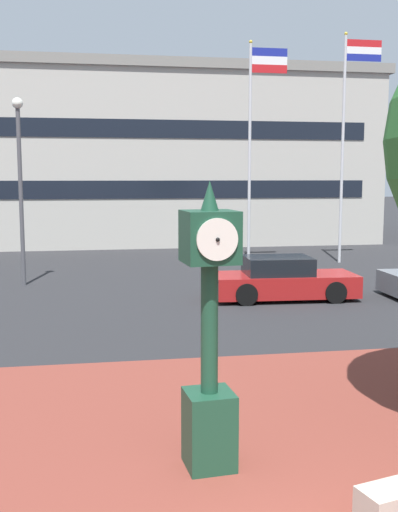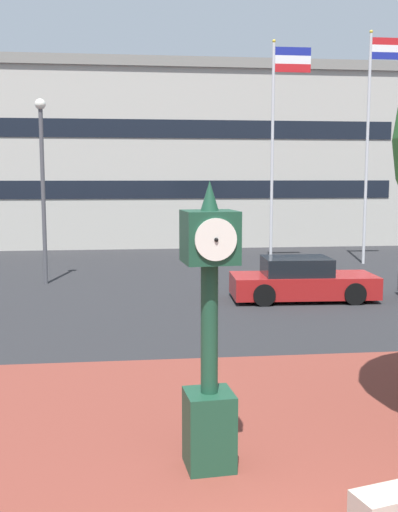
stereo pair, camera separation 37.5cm
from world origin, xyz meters
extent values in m
cube|color=brown|center=(0.00, 1.81, 0.00)|extent=(44.00, 11.61, 0.01)
cube|color=#19422D|center=(-0.99, 2.98, 0.49)|extent=(0.64, 0.64, 0.98)
cylinder|color=#19422D|center=(-0.99, 2.98, 1.80)|extent=(0.21, 0.21, 1.63)
cube|color=#19422D|center=(-0.99, 2.98, 2.93)|extent=(0.69, 0.69, 0.63)
cylinder|color=silver|center=(-1.02, 3.31, 2.93)|extent=(0.50, 0.07, 0.50)
sphere|color=black|center=(-1.02, 3.33, 2.93)|extent=(0.05, 0.05, 0.05)
cylinder|color=silver|center=(-0.96, 2.65, 2.93)|extent=(0.50, 0.07, 0.50)
sphere|color=black|center=(-0.96, 2.63, 2.93)|extent=(0.05, 0.05, 0.05)
cone|color=#19422D|center=(-0.99, 2.98, 3.43)|extent=(0.22, 0.22, 0.36)
cube|color=maroon|center=(3.17, 13.13, 0.44)|extent=(4.31, 1.89, 0.64)
cube|color=black|center=(2.96, 13.14, 1.00)|extent=(2.01, 1.55, 0.56)
cylinder|color=black|center=(4.52, 13.86, 0.32)|extent=(0.65, 0.25, 0.64)
cylinder|color=black|center=(4.45, 12.28, 0.32)|extent=(0.65, 0.25, 0.64)
cylinder|color=black|center=(1.90, 13.98, 0.32)|extent=(0.65, 0.25, 0.64)
cylinder|color=black|center=(1.82, 12.40, 0.32)|extent=(0.65, 0.25, 0.64)
cylinder|color=silver|center=(3.87, 20.28, 4.46)|extent=(0.12, 0.12, 8.91)
sphere|color=gold|center=(3.87, 20.28, 8.97)|extent=(0.14, 0.14, 0.14)
cube|color=navy|center=(4.66, 20.28, 8.60)|extent=(1.46, 0.02, 0.33)
cube|color=white|center=(4.66, 20.28, 8.28)|extent=(1.46, 0.02, 0.33)
cube|color=red|center=(4.66, 20.28, 7.95)|extent=(1.46, 0.02, 0.33)
cylinder|color=silver|center=(7.86, 20.28, 4.69)|extent=(0.12, 0.12, 9.37)
sphere|color=gold|center=(7.86, 20.28, 9.43)|extent=(0.14, 0.14, 0.14)
cube|color=red|center=(8.67, 20.28, 9.08)|extent=(1.51, 0.02, 0.29)
cube|color=white|center=(8.67, 20.28, 8.80)|extent=(1.51, 0.02, 0.29)
cube|color=navy|center=(8.67, 20.28, 8.51)|extent=(1.51, 0.02, 0.29)
cube|color=#B2ADA3|center=(-0.15, 33.66, 4.50)|extent=(26.13, 14.26, 9.00)
cube|color=gray|center=(-0.15, 33.66, 9.25)|extent=(26.65, 14.54, 0.50)
cube|color=black|center=(-0.15, 26.51, 3.00)|extent=(23.52, 0.04, 0.90)
cube|color=black|center=(-0.15, 26.51, 6.00)|extent=(23.52, 0.04, 0.90)
cylinder|color=#4C4C51|center=(-4.81, 16.83, 2.94)|extent=(0.14, 0.14, 5.88)
sphere|color=white|center=(-4.81, 16.83, 6.03)|extent=(0.36, 0.36, 0.36)
camera|label=1|loc=(-2.33, -4.24, 3.66)|focal=42.89mm
camera|label=2|loc=(-1.96, -4.30, 3.66)|focal=42.89mm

